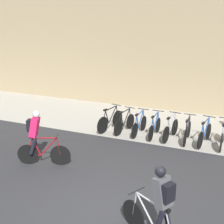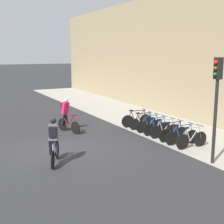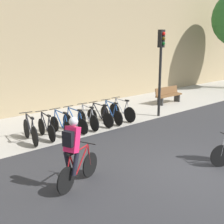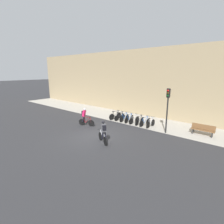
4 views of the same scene
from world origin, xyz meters
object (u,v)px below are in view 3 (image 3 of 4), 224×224
Objects in this scene: parked_bike_0 at (30,131)px; parked_bike_1 at (46,128)px; cyclist_pink at (74,151)px; parked_bike_7 at (122,111)px; parked_bike_2 at (61,125)px; parked_bike_3 at (75,122)px; parked_bike_5 at (100,116)px; parked_bike_4 at (88,119)px; parked_bike_6 at (111,114)px; bench at (168,95)px; traffic_light_pole at (161,58)px.

parked_bike_1 is (0.62, -0.00, -0.03)m from parked_bike_0.
cyclist_pink is 6.42m from parked_bike_7.
parked_bike_1 is at bearing 179.94° from parked_bike_2.
parked_bike_2 is at bearing -179.98° from parked_bike_7.
parked_bike_3 is (1.87, -0.00, -0.03)m from parked_bike_0.
parked_bike_3 is at bearing -0.04° from parked_bike_0.
parked_bike_7 is (3.74, 0.00, 0.02)m from parked_bike_1.
parked_bike_0 is 3.12m from parked_bike_5.
parked_bike_2 is at bearing -179.99° from parked_bike_5.
parked_bike_4 is 1.25m from parked_bike_6.
parked_bike_1 is at bearing 179.95° from parked_bike_3.
parked_bike_3 is 0.99× the size of parked_bike_7.
cyclist_pink is 5.46m from parked_bike_5.
bench is at bearing 7.50° from parked_bike_3.
parked_bike_0 is 2.50m from parked_bike_4.
parked_bike_0 is 1.06× the size of parked_bike_4.
parked_bike_2 is (1.25, -0.00, -0.03)m from parked_bike_0.
parked_bike_7 is at bearing 0.04° from parked_bike_3.
parked_bike_6 is at bearing 166.04° from traffic_light_pole.
parked_bike_2 is at bearing 179.96° from parked_bike_3.
parked_bike_4 is (3.30, 3.76, -0.56)m from cyclist_pink.
parked_bike_6 is 0.90× the size of bench.
parked_bike_2 is 1.25m from parked_bike_4.
parked_bike_7 is 4.45m from bench.
cyclist_pink is 0.96× the size of bench.
parked_bike_0 is 1.25m from parked_bike_2.
bench is (5.61, 0.90, 0.09)m from parked_bike_5.
parked_bike_5 is at bearing -0.01° from parked_bike_1.
parked_bike_7 reaches higher than parked_bike_3.
bench is (6.85, 0.90, 0.10)m from parked_bike_3.
parked_bike_4 is 0.88× the size of bench.
parked_bike_4 is (1.25, 0.00, 0.01)m from parked_bike_2.
parked_bike_0 is at bearing 77.94° from cyclist_pink.
parked_bike_2 is 0.87× the size of bench.
parked_bike_7 is at bearing 0.01° from parked_bike_4.
parked_bike_5 reaches higher than bench.
parked_bike_6 is (3.12, -0.00, 0.00)m from parked_bike_1.
parked_bike_3 is 0.89× the size of bench.
traffic_light_pole is at bearing -11.18° from parked_bike_5.
parked_bike_0 is at bearing 180.00° from parked_bike_4.
parked_bike_5 is at bearing 179.96° from parked_bike_6.
parked_bike_4 reaches higher than bench.
parked_bike_7 is 2.94m from traffic_light_pole.
parked_bike_4 is at bearing 0.04° from parked_bike_2.
bench is at bearing 8.23° from parked_bike_4.
parked_bike_6 is 0.43× the size of traffic_light_pole.
parked_bike_5 is (1.87, 0.00, 0.00)m from parked_bike_2.
parked_bike_2 is (0.62, -0.00, -0.00)m from parked_bike_1.
parked_bike_5 is at bearing -0.06° from parked_bike_4.
parked_bike_1 is at bearing -179.99° from parked_bike_7.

